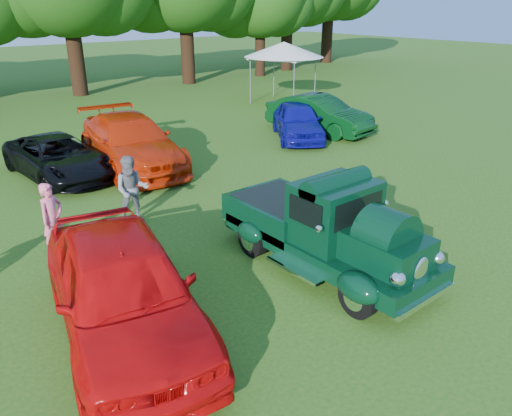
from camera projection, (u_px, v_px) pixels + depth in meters
ground at (295, 286)px, 9.51m from camera, size 120.00×120.00×0.00m
hero_pickup at (325, 230)px, 9.94m from camera, size 2.23×4.78×1.87m
red_convertible at (123, 288)px, 7.83m from camera, size 3.12×5.37×1.72m
back_car_black at (59, 157)px, 15.18m from camera, size 2.36×4.61×1.25m
back_car_orange at (131, 142)px, 16.03m from camera, size 3.05×5.88×1.63m
back_car_blue at (298, 121)px, 19.40m from camera, size 3.71×4.34×1.41m
back_car_green at (319, 114)px, 20.28m from camera, size 2.20×4.69×1.49m
spectator_pink at (52, 219)px, 10.48m from camera, size 0.69×0.61×1.58m
spectator_grey at (132, 190)px, 11.97m from camera, size 1.00×0.92×1.66m
canopy_tent at (284, 50)px, 25.64m from camera, size 5.26×5.26×3.08m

